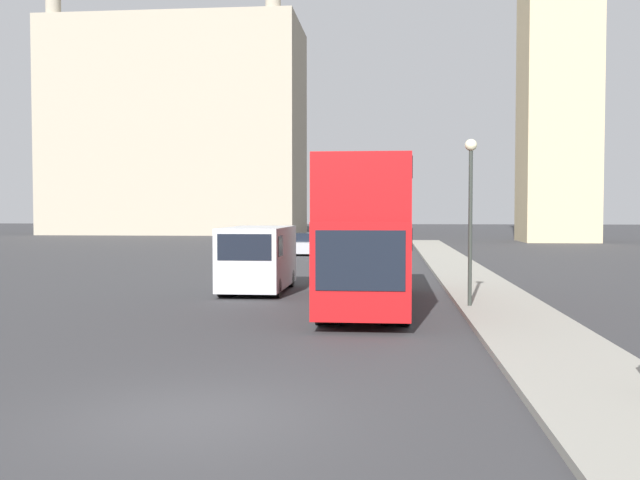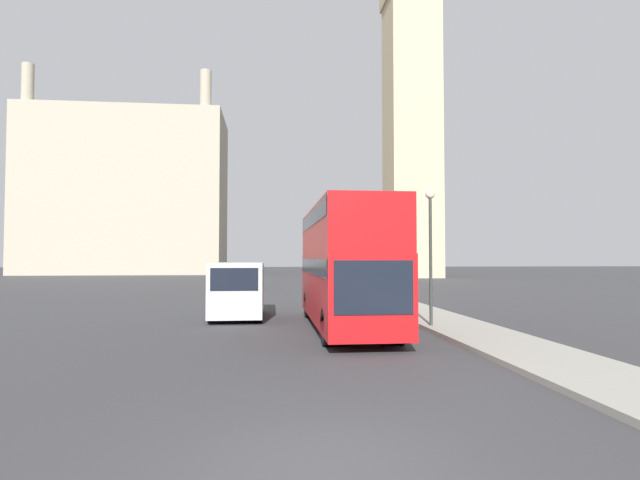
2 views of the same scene
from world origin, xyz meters
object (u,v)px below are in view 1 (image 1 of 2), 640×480
Objects in this scene: white_van at (258,257)px; red_double_decker_bus at (367,228)px; street_lamp at (471,194)px; parked_sedan at (308,245)px.

red_double_decker_bus is at bearing -41.70° from white_van.
red_double_decker_bus is 3.34m from street_lamp.
street_lamp is 28.44m from parked_sedan.
red_double_decker_bus is 2.03× the size of white_van.
red_double_decker_bus is at bearing 170.30° from street_lamp.
red_double_decker_bus is 5.71m from white_van.
parked_sedan is at bearing 106.47° from street_lamp.
white_van reaches higher than parked_sedan.
street_lamp reaches higher than parked_sedan.
red_double_decker_bus is at bearing -79.59° from parked_sedan.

